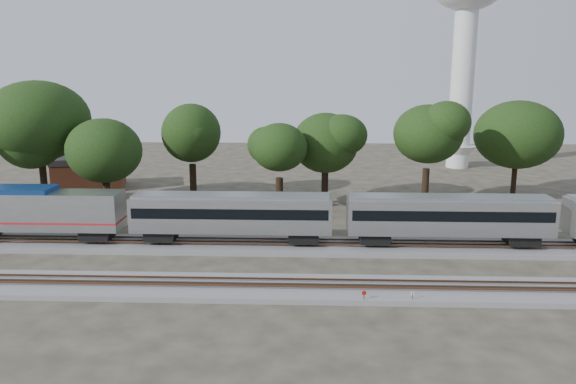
# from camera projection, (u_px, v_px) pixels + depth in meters

# --- Properties ---
(ground) EXTENTS (160.00, 160.00, 0.00)m
(ground) POSITION_uv_depth(u_px,v_px,m) (267.00, 271.00, 44.94)
(ground) COLOR #383328
(ground) RESTS_ON ground
(track_far) EXTENTS (160.00, 5.00, 0.73)m
(track_far) POSITION_uv_depth(u_px,v_px,m) (272.00, 246.00, 50.75)
(track_far) COLOR slate
(track_far) RESTS_ON ground
(track_near) EXTENTS (160.00, 5.00, 0.73)m
(track_near) POSITION_uv_depth(u_px,v_px,m) (263.00, 288.00, 40.99)
(track_near) COLOR slate
(track_near) RESTS_ON ground
(train) EXTENTS (92.94, 3.21, 4.73)m
(train) POSITION_uv_depth(u_px,v_px,m) (451.00, 215.00, 49.49)
(train) COLOR #B9BCC1
(train) RESTS_ON ground
(switch_stand_red) EXTENTS (0.32, 0.06, 1.02)m
(switch_stand_red) POSITION_uv_depth(u_px,v_px,m) (364.00, 296.00, 38.44)
(switch_stand_red) COLOR #512D19
(switch_stand_red) RESTS_ON ground
(switch_stand_white) EXTENTS (0.29, 0.10, 0.94)m
(switch_stand_white) POSITION_uv_depth(u_px,v_px,m) (412.00, 296.00, 38.49)
(switch_stand_white) COLOR #512D19
(switch_stand_white) RESTS_ON ground
(switch_lever) EXTENTS (0.53, 0.36, 0.30)m
(switch_lever) POSITION_uv_depth(u_px,v_px,m) (375.00, 301.00, 38.81)
(switch_lever) COLOR #512D19
(switch_lever) RESTS_ON ground
(water_tower) EXTENTS (12.78, 12.78, 35.37)m
(water_tower) POSITION_uv_depth(u_px,v_px,m) (468.00, 1.00, 87.07)
(water_tower) COLOR silver
(water_tower) RESTS_ON ground
(brick_building) EXTENTS (10.40, 8.43, 4.38)m
(brick_building) POSITION_uv_depth(u_px,v_px,m) (89.00, 172.00, 75.94)
(brick_building) COLOR brown
(brick_building) RESTS_ON ground
(tree_1) EXTENTS (10.48, 10.48, 14.78)m
(tree_1) POSITION_uv_depth(u_px,v_px,m) (38.00, 121.00, 61.54)
(tree_1) COLOR black
(tree_1) RESTS_ON ground
(tree_2) EXTENTS (7.59, 7.59, 10.71)m
(tree_2) POSITION_uv_depth(u_px,v_px,m) (104.00, 151.00, 58.86)
(tree_2) COLOR black
(tree_2) RESTS_ON ground
(tree_3) EXTENTS (8.42, 8.42, 11.88)m
(tree_3) POSITION_uv_depth(u_px,v_px,m) (191.00, 133.00, 67.82)
(tree_3) COLOR black
(tree_3) RESTS_ON ground
(tree_4) EXTENTS (7.56, 7.56, 10.66)m
(tree_4) POSITION_uv_depth(u_px,v_px,m) (279.00, 147.00, 61.68)
(tree_4) COLOR black
(tree_4) RESTS_ON ground
(tree_5) EXTENTS (7.44, 7.44, 10.49)m
(tree_5) POSITION_uv_depth(u_px,v_px,m) (325.00, 143.00, 66.22)
(tree_5) COLOR black
(tree_5) RESTS_ON ground
(tree_6) EXTENTS (8.80, 8.80, 12.41)m
(tree_6) POSITION_uv_depth(u_px,v_px,m) (428.00, 134.00, 63.52)
(tree_6) COLOR black
(tree_6) RESTS_ON ground
(tree_7) EXTENTS (8.18, 8.18, 11.53)m
(tree_7) POSITION_uv_depth(u_px,v_px,m) (518.00, 135.00, 68.15)
(tree_7) COLOR black
(tree_7) RESTS_ON ground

